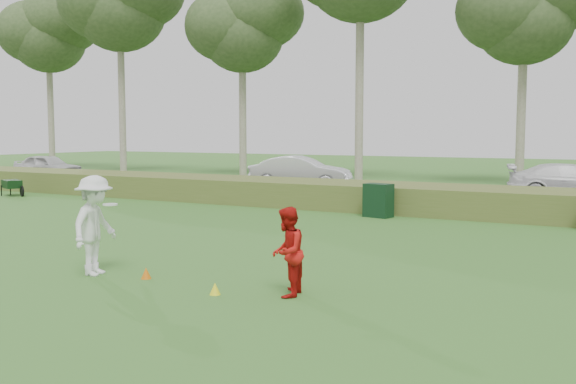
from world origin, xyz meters
The scene contains 16 objects.
ground centered at (0.00, 0.00, 0.00)m, with size 120.00×120.00×0.00m, color #2B6220.
reed_strip centered at (0.00, 12.00, 0.45)m, with size 80.00×3.00×0.90m, color #4C5D25.
park_road centered at (0.00, 17.00, 0.03)m, with size 80.00×6.00×0.06m, color #2D2D2D.
tree_0 centered at (-30.00, 23.50, 9.72)m, with size 6.76×6.76×13.00m.
tree_1 centered at (-22.00, 22.20, 10.85)m, with size 7.54×7.54×14.50m.
tree_2 centered at (-14.00, 24.00, 8.97)m, with size 6.50×6.50×12.00m.
tree_4 centered at (2.00, 24.50, 8.59)m, with size 6.24×6.24×11.50m.
player_white centered at (-1.79, -0.31, 0.94)m, with size 1.01×1.34×1.88m.
player_red centered at (2.15, 0.02, 0.74)m, with size 0.72×0.56×1.48m, color red.
cone_orange centered at (-0.74, -0.12, 0.10)m, with size 0.19×0.19×0.21m, color orange.
cone_yellow centered at (1.05, -0.47, 0.10)m, with size 0.18×0.18×0.20m, color yellow.
utility_cabinet centered at (-0.03, 10.06, 0.53)m, with size 0.85×0.53×1.07m, color black.
wheelbarrow centered at (-16.07, 9.11, 0.48)m, with size 1.42×0.97×0.67m.
car_left centered at (-22.53, 16.60, 0.75)m, with size 1.62×4.03×1.37m, color silver.
car_mid centered at (-6.47, 17.13, 0.83)m, with size 1.63×4.67×1.54m, color silver.
car_right centered at (4.98, 17.96, 0.77)m, with size 1.98×4.86×1.41m, color silver.
Camera 1 is at (7.10, -9.06, 2.69)m, focal length 40.00 mm.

